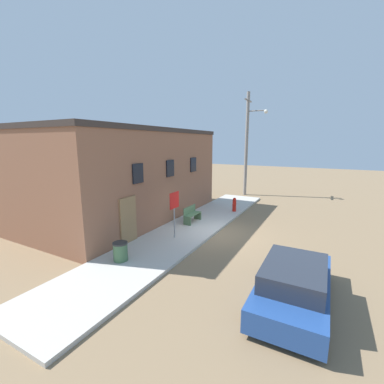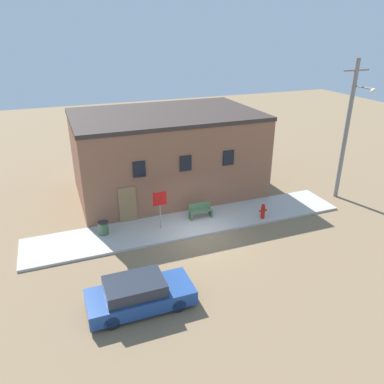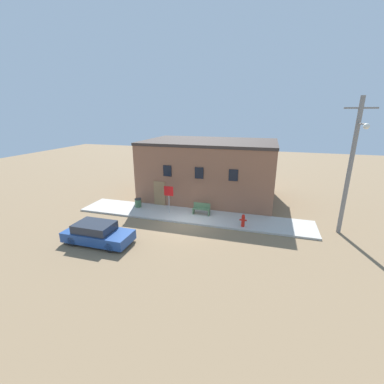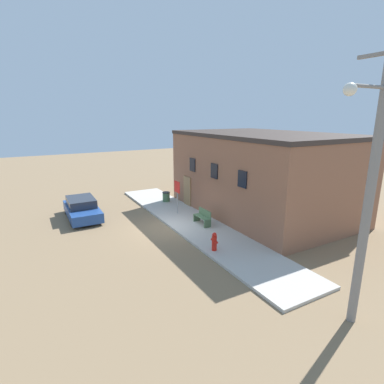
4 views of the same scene
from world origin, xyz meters
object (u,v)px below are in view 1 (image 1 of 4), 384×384
Objects in this scene: utility_pole at (248,142)px; parked_car at (294,284)px; fire_hydrant at (234,204)px; bench at (192,215)px; trash_bin at (120,251)px; stop_sign at (174,206)px.

parked_car is (-14.65, -5.75, -4.00)m from utility_pole.
fire_hydrant is 3.60m from bench.
trash_bin is 0.08× the size of utility_pole.
stop_sign is 0.25× the size of utility_pole.
fire_hydrant is 9.60m from parked_car.
stop_sign is 2.79m from bench.
utility_pole is at bearing -1.38° from trash_bin.
trash_bin is at bearing 169.74° from stop_sign.
fire_hydrant is 8.98m from trash_bin.
bench is (-3.33, 1.36, -0.02)m from fire_hydrant.
parked_car is (-5.07, -6.01, 0.06)m from bench.
parked_car is at bearing -158.58° from utility_pole.
trash_bin is (-8.86, 1.47, -0.09)m from fire_hydrant.
bench is at bearing 49.85° from parked_car.
utility_pole reaches higher than fire_hydrant.
bench is 5.53m from trash_bin.
fire_hydrant is 0.41× the size of stop_sign.
fire_hydrant is at bearing -8.95° from stop_sign.
stop_sign reaches higher than fire_hydrant.
bench is at bearing 9.85° from stop_sign.
trash_bin is 15.67m from utility_pole.
utility_pole is (15.11, -0.37, 4.12)m from trash_bin.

